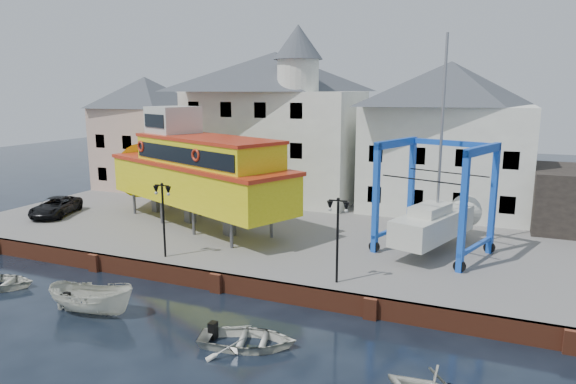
% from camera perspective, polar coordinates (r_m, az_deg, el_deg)
% --- Properties ---
extents(ground, '(140.00, 140.00, 0.00)m').
position_cam_1_polar(ground, '(26.98, -7.89, -10.93)').
color(ground, black).
rests_on(ground, ground).
extents(hardstanding, '(44.00, 22.00, 1.00)m').
position_cam_1_polar(hardstanding, '(36.19, 1.00, -4.17)').
color(hardstanding, slate).
rests_on(hardstanding, ground).
extents(quay_wall, '(44.00, 0.47, 1.00)m').
position_cam_1_polar(quay_wall, '(26.88, -7.81, -9.87)').
color(quay_wall, brown).
rests_on(quay_wall, ground).
extents(building_pink, '(8.00, 7.00, 10.30)m').
position_cam_1_polar(building_pink, '(50.24, -15.38, 6.35)').
color(building_pink, '#D7AC99').
rests_on(building_pink, hardstanding).
extents(building_white_main, '(14.00, 8.30, 14.00)m').
position_cam_1_polar(building_white_main, '(43.67, -1.31, 7.63)').
color(building_white_main, silver).
rests_on(building_white_main, hardstanding).
extents(building_white_right, '(12.00, 8.00, 11.20)m').
position_cam_1_polar(building_white_right, '(40.72, 17.27, 5.80)').
color(building_white_right, silver).
rests_on(building_white_right, hardstanding).
extents(lamp_post_left, '(1.12, 0.32, 4.20)m').
position_cam_1_polar(lamp_post_left, '(28.86, -13.75, -0.99)').
color(lamp_post_left, black).
rests_on(lamp_post_left, hardstanding).
extents(lamp_post_right, '(1.12, 0.32, 4.20)m').
position_cam_1_polar(lamp_post_right, '(24.37, 5.56, -2.98)').
color(lamp_post_right, black).
rests_on(lamp_post_right, hardstanding).
extents(tour_boat, '(18.61, 11.24, 8.00)m').
position_cam_1_polar(tour_boat, '(35.97, -10.97, 2.50)').
color(tour_boat, '#59595E').
rests_on(tour_boat, hardstanding).
extents(travel_lift, '(6.76, 8.29, 12.16)m').
position_cam_1_polar(travel_lift, '(30.82, 16.43, -2.52)').
color(travel_lift, blue).
rests_on(travel_lift, hardstanding).
extents(van, '(3.71, 5.28, 1.34)m').
position_cam_1_polar(van, '(41.62, -24.42, -1.48)').
color(van, black).
rests_on(van, hardstanding).
extents(motorboat_a, '(4.47, 2.27, 1.65)m').
position_cam_1_polar(motorboat_a, '(25.99, -20.85, -12.50)').
color(motorboat_a, beige).
rests_on(motorboat_a, ground).
extents(motorboat_b, '(4.58, 3.79, 0.82)m').
position_cam_1_polar(motorboat_b, '(21.66, -4.51, -16.74)').
color(motorboat_b, beige).
rests_on(motorboat_b, ground).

